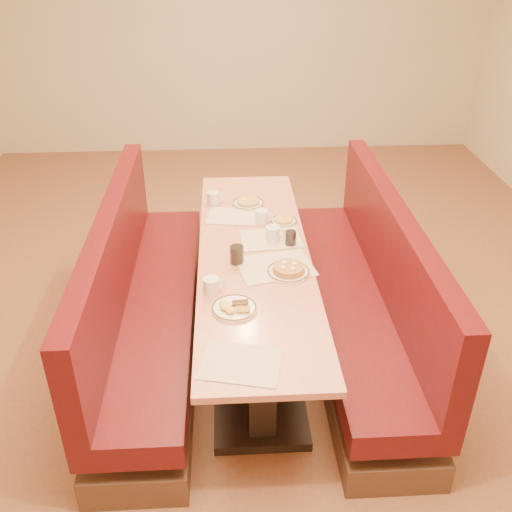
{
  "coord_description": "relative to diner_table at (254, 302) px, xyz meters",
  "views": [
    {
      "loc": [
        -0.17,
        -3.11,
        2.58
      ],
      "look_at": [
        0.0,
        -0.2,
        0.85
      ],
      "focal_mm": 40.0,
      "sensor_mm": 36.0,
      "label": 1
    }
  ],
  "objects": [
    {
      "name": "diner_table",
      "position": [
        0.0,
        0.0,
        0.0
      ],
      "size": [
        0.7,
        2.5,
        0.75
      ],
      "color": "black",
      "rests_on": "ground"
    },
    {
      "name": "coffee_mug_b",
      "position": [
        -0.26,
        -0.42,
        0.43
      ],
      "size": [
        0.13,
        0.09,
        0.1
      ],
      "rotation": [
        0.0,
        0.0,
        0.31
      ],
      "color": "white",
      "rests_on": "diner_table"
    },
    {
      "name": "placemat_near_left",
      "position": [
        -0.12,
        -1.03,
        0.38
      ],
      "size": [
        0.43,
        0.36,
        0.0
      ],
      "primitive_type": "cube",
      "rotation": [
        0.0,
        0.0,
        -0.23
      ],
      "color": "beige",
      "rests_on": "diner_table"
    },
    {
      "name": "ground",
      "position": [
        0.0,
        0.0,
        -0.37
      ],
      "size": [
        8.0,
        8.0,
        0.0
      ],
      "primitive_type": "plane",
      "color": "#9E6647",
      "rests_on": "ground"
    },
    {
      "name": "coffee_mug_c",
      "position": [
        0.08,
        0.43,
        0.43
      ],
      "size": [
        0.13,
        0.09,
        0.1
      ],
      "rotation": [
        0.0,
        0.0,
        -0.26
      ],
      "color": "white",
      "rests_on": "diner_table"
    },
    {
      "name": "coffee_mug_a",
      "position": [
        0.13,
        0.17,
        0.43
      ],
      "size": [
        0.13,
        0.09,
        0.1
      ],
      "rotation": [
        0.0,
        0.0,
        0.12
      ],
      "color": "white",
      "rests_on": "diner_table"
    },
    {
      "name": "booth_left",
      "position": [
        -0.73,
        0.0,
        -0.01
      ],
      "size": [
        0.55,
        2.5,
        1.05
      ],
      "color": "#4C3326",
      "rests_on": "ground"
    },
    {
      "name": "placemat_far_left",
      "position": [
        -0.12,
        0.53,
        0.38
      ],
      "size": [
        0.39,
        0.32,
        0.0
      ],
      "primitive_type": "cube",
      "rotation": [
        0.0,
        0.0,
        -0.15
      ],
      "color": "beige",
      "rests_on": "diner_table"
    },
    {
      "name": "soda_tumbler_mid",
      "position": [
        0.24,
        0.1,
        0.42
      ],
      "size": [
        0.07,
        0.07,
        0.1
      ],
      "color": "black",
      "rests_on": "diner_table"
    },
    {
      "name": "eggs_plate",
      "position": [
        -0.14,
        -0.6,
        0.39
      ],
      "size": [
        0.25,
        0.25,
        0.05
      ],
      "rotation": [
        0.0,
        0.0,
        -0.06
      ],
      "color": "white",
      "rests_on": "diner_table"
    },
    {
      "name": "coffee_mug_d",
      "position": [
        -0.26,
        0.75,
        0.42
      ],
      "size": [
        0.13,
        0.09,
        0.09
      ],
      "rotation": [
        0.0,
        0.0,
        -0.16
      ],
      "color": "white",
      "rests_on": "diner_table"
    },
    {
      "name": "booth_right",
      "position": [
        0.73,
        0.0,
        -0.01
      ],
      "size": [
        0.55,
        2.5,
        1.05
      ],
      "color": "#4C3326",
      "rests_on": "ground"
    },
    {
      "name": "placemat_far_right",
      "position": [
        0.12,
        0.18,
        0.38
      ],
      "size": [
        0.42,
        0.33,
        0.0
      ],
      "primitive_type": "cube",
      "rotation": [
        0.0,
        0.0,
        0.09
      ],
      "color": "beige",
      "rests_on": "diner_table"
    },
    {
      "name": "placemat_near_right",
      "position": [
        0.12,
        -0.16,
        0.38
      ],
      "size": [
        0.5,
        0.42,
        0.0
      ],
      "primitive_type": "cube",
      "rotation": [
        0.0,
        0.0,
        0.21
      ],
      "color": "beige",
      "rests_on": "diner_table"
    },
    {
      "name": "extra_plate_far",
      "position": [
        -0.01,
        0.72,
        0.39
      ],
      "size": [
        0.24,
        0.24,
        0.05
      ],
      "rotation": [
        0.0,
        0.0,
        -0.33
      ],
      "color": "white",
      "rests_on": "diner_table"
    },
    {
      "name": "extra_plate_mid",
      "position": [
        0.23,
        0.42,
        0.39
      ],
      "size": [
        0.19,
        0.19,
        0.04
      ],
      "rotation": [
        0.0,
        0.0,
        0.07
      ],
      "color": "white",
      "rests_on": "diner_table"
    },
    {
      "name": "room_envelope",
      "position": [
        0.0,
        0.0,
        1.56
      ],
      "size": [
        6.04,
        8.04,
        2.82
      ],
      "color": "beige",
      "rests_on": "ground"
    },
    {
      "name": "pancake_plate",
      "position": [
        0.19,
        -0.24,
        0.4
      ],
      "size": [
        0.26,
        0.26,
        0.06
      ],
      "rotation": [
        0.0,
        0.0,
        0.07
      ],
      "color": "white",
      "rests_on": "diner_table"
    },
    {
      "name": "soda_tumbler_near",
      "position": [
        -0.11,
        -0.1,
        0.43
      ],
      "size": [
        0.08,
        0.08,
        0.11
      ],
      "color": "black",
      "rests_on": "diner_table"
    }
  ]
}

